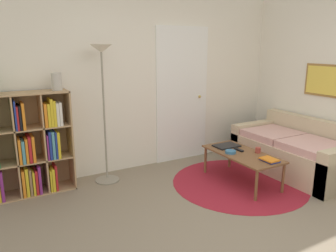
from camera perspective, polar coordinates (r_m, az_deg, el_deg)
The scene contains 14 objects.
ground_plane at distance 3.26m, azimuth 14.19°, elevation -19.15°, with size 14.00×14.00×0.00m, color gray.
wall_back at distance 4.72m, azimuth -4.36°, elevation 8.13°, with size 7.47×0.11×2.60m.
wall_right at distance 5.24m, azimuth 24.62°, elevation 7.62°, with size 0.08×5.30×2.60m.
rug at distance 4.46m, azimuth 12.27°, elevation -9.59°, with size 1.74×1.74×0.01m.
bookshelf at distance 4.22m, azimuth -23.31°, elevation -3.25°, with size 0.97×0.34×1.23m.
floor_lamp at distance 4.17m, azimuth -11.35°, elevation 8.41°, with size 0.32×0.32×1.77m.
couch at distance 5.03m, azimuth 21.50°, elevation -4.27°, with size 0.90×1.68×0.73m.
coffee_table at distance 4.37m, azimuth 12.78°, elevation -5.09°, with size 0.52×1.08×0.40m.
laptop at distance 4.59m, azimuth 10.16°, elevation -3.40°, with size 0.34×0.23×0.02m.
bowl at distance 4.32m, azimuth 10.84°, elevation -4.45°, with size 0.14×0.14×0.04m.
book_stack_on_table at distance 4.13m, azimuth 17.26°, elevation -5.65°, with size 0.16×0.21×0.04m.
cup at distance 4.40m, azimuth 15.39°, elevation -4.08°, with size 0.07×0.07×0.07m.
remote at distance 4.44m, azimuth 12.24°, elevation -4.08°, with size 0.05×0.15×0.02m.
vase_on_shelf at distance 4.14m, azimuth -18.82°, elevation 7.33°, with size 0.12×0.12×0.21m.
Camera 1 is at (-1.95, -1.94, 1.75)m, focal length 35.00 mm.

